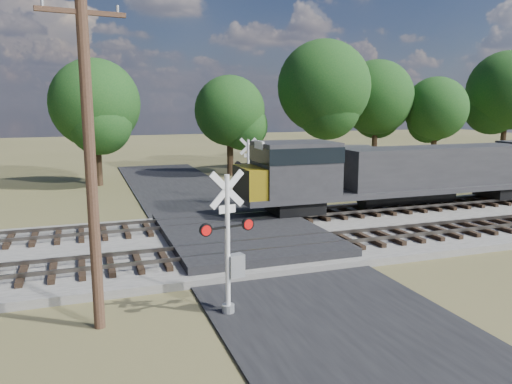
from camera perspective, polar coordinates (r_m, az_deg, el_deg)
name	(u,v)px	position (r m, az deg, el deg)	size (l,w,h in m)	color
ground	(247,245)	(22.55, -1.06, -6.10)	(160.00, 160.00, 0.00)	#4E4E2A
ballast_bed	(425,222)	(27.62, 18.73, -3.28)	(140.00, 10.00, 0.30)	gray
road	(247,244)	(22.54, -1.06, -6.00)	(7.00, 60.00, 0.08)	black
crossing_panel	(243,236)	(22.92, -1.46, -5.01)	(7.00, 9.00, 0.62)	#262628
track_near	(330,242)	(21.85, 8.45, -5.62)	(140.00, 2.60, 0.33)	black
track_far	(285,217)	(26.23, 3.36, -2.85)	(140.00, 2.60, 0.33)	black
crossing_signal_near	(230,256)	(14.94, -2.95, -7.29)	(1.76, 0.49, 4.41)	silver
crossing_signal_far	(247,177)	(30.94, -1.05, 1.69)	(1.69, 0.40, 4.21)	silver
utility_pole	(90,157)	(14.12, -18.45, 3.81)	(2.24, 0.50, 9.21)	#3D291C
equipment_shed	(341,170)	(36.07, 9.68, 2.55)	(6.06, 6.06, 3.20)	#4E2F21
treeline	(282,97)	(44.38, 2.98, 10.79)	(78.53, 10.95, 11.87)	black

